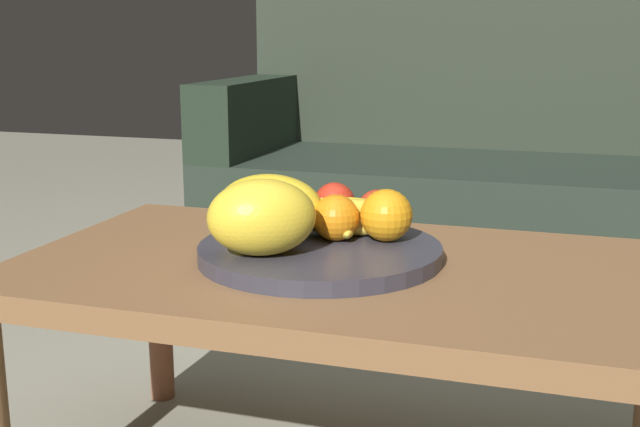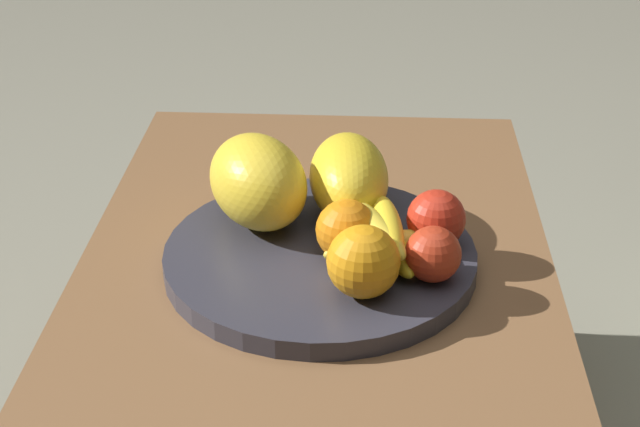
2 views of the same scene
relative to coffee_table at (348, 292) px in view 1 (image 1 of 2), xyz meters
The scene contains 10 objects.
coffee_table is the anchor object (origin of this frame).
couch 1.24m from the coffee_table, 83.41° to the left, with size 1.70×0.70×0.90m.
fruit_bowl 0.08m from the coffee_table, behind, with size 0.39×0.39×0.03m, color #34333E.
melon_large_front 0.19m from the coffee_table, 165.36° to the left, with size 0.17×0.10×0.10m, color yellow.
melon_smaller_beside 0.19m from the coffee_table, 145.97° to the right, with size 0.16×0.12×0.12m, color yellow.
orange_front 0.14m from the coffee_table, 52.43° to the left, with size 0.08×0.08×0.08m, color orange.
orange_left 0.12m from the coffee_table, 129.35° to the left, with size 0.07×0.07×0.07m, color orange.
apple_front 0.19m from the coffee_table, 114.35° to the left, with size 0.07×0.07×0.07m, color red.
apple_left 0.18m from the coffee_table, 85.51° to the left, with size 0.07×0.07×0.07m, color #B9331A.
banana_bunch 0.13m from the coffee_table, 111.00° to the left, with size 0.16×0.15×0.06m.
Camera 1 is at (0.33, -1.17, 0.77)m, focal length 45.52 mm.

